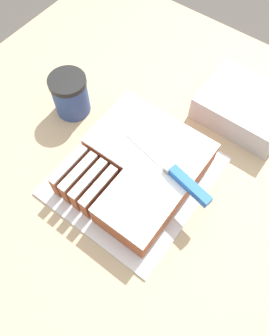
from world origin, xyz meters
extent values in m
plane|color=#4C4742|center=(0.00, 0.00, 0.00)|extent=(8.00, 8.00, 0.00)
cube|color=tan|center=(0.00, 0.00, 0.45)|extent=(1.40, 1.10, 0.89)
cube|color=silver|center=(-0.06, -0.09, 0.90)|extent=(0.35, 0.38, 0.01)
cube|color=#994C2D|center=(-0.06, -0.03, 0.93)|extent=(0.28, 0.19, 0.07)
cube|color=white|center=(-0.06, -0.03, 0.97)|extent=(0.28, 0.19, 0.01)
cube|color=#994C2D|center=(0.01, -0.19, 0.93)|extent=(0.15, 0.13, 0.07)
cube|color=white|center=(0.01, -0.19, 0.97)|extent=(0.15, 0.13, 0.01)
cube|color=#994C2D|center=(-0.18, -0.19, 0.93)|extent=(0.02, 0.12, 0.07)
cube|color=white|center=(-0.18, -0.19, 0.97)|extent=(0.02, 0.12, 0.01)
cube|color=#994C2D|center=(-0.15, -0.19, 0.93)|extent=(0.02, 0.12, 0.07)
cube|color=white|center=(-0.15, -0.19, 0.97)|extent=(0.02, 0.12, 0.01)
cube|color=#994C2D|center=(-0.12, -0.19, 0.93)|extent=(0.02, 0.12, 0.07)
cube|color=white|center=(-0.12, -0.19, 0.97)|extent=(0.02, 0.12, 0.01)
cube|color=#994C2D|center=(-0.09, -0.19, 0.93)|extent=(0.02, 0.12, 0.07)
cube|color=white|center=(-0.09, -0.19, 0.97)|extent=(0.02, 0.12, 0.01)
cube|color=silver|center=(-0.06, -0.05, 0.98)|extent=(0.17, 0.06, 0.00)
cube|color=slate|center=(0.02, -0.07, 0.98)|extent=(0.02, 0.03, 0.02)
cube|color=#1E59B2|center=(0.08, -0.08, 0.99)|extent=(0.11, 0.04, 0.02)
cylinder|color=#334C8C|center=(-0.33, -0.02, 0.95)|extent=(0.10, 0.10, 0.10)
cylinder|color=black|center=(-0.33, -0.02, 1.01)|extent=(0.10, 0.10, 0.01)
cube|color=#B2B2B7|center=(0.07, 0.24, 0.93)|extent=(0.24, 0.18, 0.08)
camera|label=1|loc=(0.17, -0.39, 1.64)|focal=35.00mm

